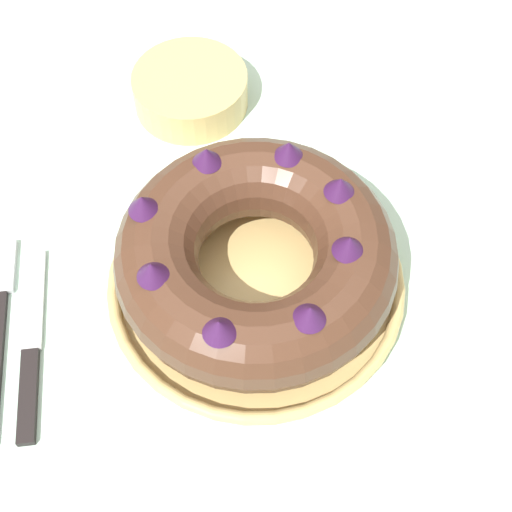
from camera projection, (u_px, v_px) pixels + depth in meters
ground_plane at (248, 488)px, 1.33m from camera, size 8.00×8.00×0.00m
dining_table at (242, 332)px, 0.77m from camera, size 1.43×1.29×0.73m
serving_dish at (256, 284)px, 0.70m from camera, size 0.29×0.29×0.03m
bundt_cake at (256, 255)px, 0.66m from camera, size 0.26×0.26×0.10m
cake_knife at (31, 354)px, 0.67m from camera, size 0.02×0.20×0.01m
side_bowl at (191, 90)px, 0.83m from camera, size 0.13×0.13×0.04m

